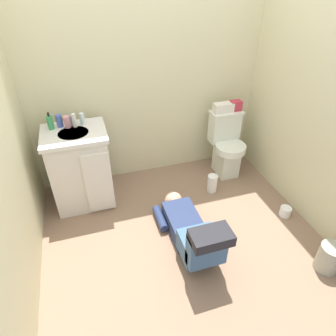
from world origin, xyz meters
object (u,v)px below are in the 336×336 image
object	(u,v)px
soap_dispenser	(50,122)
bottle_pink	(67,122)
bottle_clear	(82,119)
faucet	(71,121)
toilet	(226,145)
toiletry_bag	(236,106)
bottle_blue	(59,121)
paper_towel_roll	(212,183)
bottle_white	(74,120)
toilet_paper_roll	(285,211)
trash_can	(329,258)
person_plumber	(191,231)
tissue_box	(223,108)
vanity_cabinet	(81,167)

from	to	relation	value
soap_dispenser	bottle_pink	world-z (taller)	soap_dispenser
bottle_clear	faucet	bearing A→B (deg)	170.45
toilet	soap_dispenser	xyz separation A→B (m)	(-1.85, 0.08, 0.52)
toiletry_bag	soap_dispenser	bearing A→B (deg)	-179.64
bottle_blue	paper_towel_roll	bearing A→B (deg)	-16.09
toilet	bottle_pink	xyz separation A→B (m)	(-1.70, 0.07, 0.51)
toilet	bottle_white	size ratio (longest dim) A/B	5.71
soap_dispenser	paper_towel_roll	xyz separation A→B (m)	(1.55, -0.40, -0.78)
bottle_pink	bottle_clear	bearing A→B (deg)	5.85
bottle_blue	toilet_paper_roll	bearing A→B (deg)	-26.57
toilet	bottle_white	world-z (taller)	bottle_white
faucet	trash_can	distance (m)	2.58
faucet	bottle_white	world-z (taller)	bottle_white
toilet	bottle_pink	bearing A→B (deg)	177.75
toilet_paper_roll	person_plumber	bearing A→B (deg)	-176.43
toilet	soap_dispenser	world-z (taller)	soap_dispenser
soap_dispenser	toilet_paper_roll	distance (m)	2.46
tissue_box	bottle_clear	xyz separation A→B (m)	(-1.51, -0.01, 0.08)
toilet	bottle_white	distance (m)	1.71
vanity_cabinet	bottle_blue	world-z (taller)	bottle_blue
vanity_cabinet	bottle_white	xyz separation A→B (m)	(0.02, 0.11, 0.47)
person_plumber	bottle_blue	bearing A→B (deg)	131.80
tissue_box	trash_can	world-z (taller)	tissue_box
faucet	trash_can	size ratio (longest dim) A/B	0.39
person_plumber	paper_towel_roll	world-z (taller)	person_plumber
soap_dispenser	bottle_pink	distance (m)	0.15
toilet_paper_roll	toiletry_bag	bearing A→B (deg)	98.14
vanity_cabinet	bottle_clear	world-z (taller)	bottle_clear
toiletry_bag	bottle_blue	bearing A→B (deg)	179.61
vanity_cabinet	soap_dispenser	size ratio (longest dim) A/B	4.94
bottle_clear	vanity_cabinet	bearing A→B (deg)	-127.08
faucet	person_plumber	xyz separation A→B (m)	(0.85, -1.07, -0.69)
vanity_cabinet	bottle_pink	world-z (taller)	bottle_pink
bottle_pink	toilet_paper_roll	distance (m)	2.32
person_plumber	toilet_paper_roll	size ratio (longest dim) A/B	9.68
bottle_pink	paper_towel_roll	distance (m)	1.64
toiletry_bag	bottle_pink	bearing A→B (deg)	-179.24
bottle_white	toiletry_bag	bearing A→B (deg)	1.03
bottle_pink	trash_can	world-z (taller)	bottle_pink
vanity_cabinet	toiletry_bag	xyz separation A→B (m)	(1.76, 0.14, 0.39)
tissue_box	paper_towel_roll	world-z (taller)	tissue_box
toiletry_bag	bottle_clear	bearing A→B (deg)	-179.68
paper_towel_roll	toilet_paper_roll	size ratio (longest dim) A/B	1.87
tissue_box	soap_dispenser	size ratio (longest dim) A/B	1.33
trash_can	toilet_paper_roll	world-z (taller)	trash_can
vanity_cabinet	bottle_pink	xyz separation A→B (m)	(-0.04, 0.11, 0.46)
person_plumber	bottle_white	xyz separation A→B (m)	(-0.82, 1.03, 0.71)
bottle_blue	paper_towel_roll	size ratio (longest dim) A/B	0.59
person_plumber	tissue_box	xyz separation A→B (m)	(0.76, 1.06, 0.62)
bottle_clear	toilet	bearing A→B (deg)	-2.99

